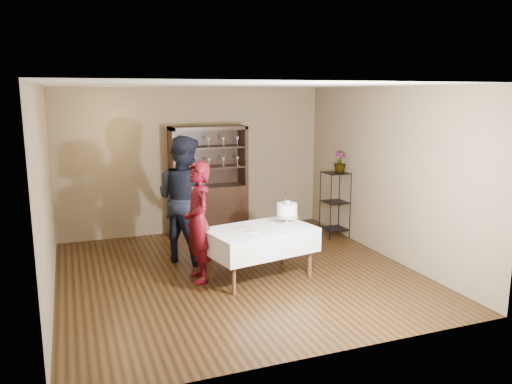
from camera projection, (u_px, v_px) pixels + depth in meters
floor at (238, 273)px, 7.29m from camera, size 5.00×5.00×0.00m
ceiling at (236, 85)px, 6.76m from camera, size 5.00×5.00×0.00m
back_wall at (194, 161)px, 9.32m from camera, size 5.00×0.02×2.70m
wall_left at (45, 195)px, 6.16m from camera, size 0.02×5.00×2.70m
wall_right at (386, 173)px, 7.90m from camera, size 0.02×5.00×2.70m
china_hutch at (209, 198)px, 9.30m from camera, size 1.40×0.48×2.00m
plant_etagere at (335, 202)px, 9.06m from camera, size 0.42×0.42×1.20m
cake_table at (260, 240)px, 7.02m from camera, size 1.61×1.17×0.73m
woman at (199, 222)px, 6.88m from camera, size 0.41×0.62×1.69m
man at (184, 199)px, 7.72m from camera, size 1.19×1.21×1.96m
cake at (287, 211)px, 7.23m from camera, size 0.37×0.37×0.45m
plate_near at (251, 231)px, 6.82m from camera, size 0.24×0.24×0.01m
plate_far at (244, 227)px, 6.99m from camera, size 0.22×0.22×0.01m
potted_plant at (340, 162)px, 8.89m from camera, size 0.23×0.23×0.39m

